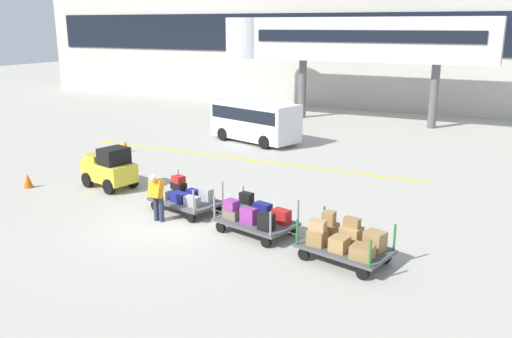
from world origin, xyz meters
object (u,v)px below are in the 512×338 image
baggage_handler (157,195)px  shuttle_van (255,119)px  baggage_cart_middle (255,217)px  baggage_cart_lead (185,197)px  safety_cone_far (125,146)px  baggage_cart_tail (344,241)px  baggage_tug (110,168)px  safety_cone_near (28,181)px

baggage_handler → shuttle_van: shuttle_van is taller
baggage_cart_middle → baggage_handler: (-3.16, -0.51, 0.35)m
shuttle_van → baggage_cart_lead: bearing=-75.6°
baggage_cart_lead → safety_cone_far: (-7.31, 5.76, -0.21)m
baggage_cart_lead → baggage_cart_tail: bearing=-13.2°
baggage_cart_lead → baggage_cart_tail: 6.02m
baggage_tug → safety_cone_near: bearing=-153.0°
baggage_cart_tail → safety_cone_near: bearing=175.9°
baggage_cart_middle → safety_cone_near: (-9.73, 0.24, -0.24)m
baggage_cart_tail → baggage_handler: size_ratio=1.98×
baggage_cart_middle → safety_cone_far: bearing=147.8°
safety_cone_far → shuttle_van: bearing=46.5°
baggage_tug → safety_cone_far: 5.86m
safety_cone_near → safety_cone_far: bearing=94.8°
baggage_tug → baggage_cart_tail: 10.14m
baggage_cart_middle → baggage_tug: bearing=166.6°
baggage_tug → baggage_cart_lead: baggage_tug is taller
baggage_cart_lead → baggage_cart_middle: 3.03m
baggage_tug → baggage_cart_tail: baggage_tug is taller
baggage_cart_middle → baggage_cart_lead: bearing=166.6°
baggage_cart_middle → safety_cone_near: size_ratio=5.61×
safety_cone_near → baggage_cart_middle: bearing=-1.4°
baggage_tug → baggage_cart_tail: (9.87, -2.32, -0.20)m
baggage_cart_lead → baggage_handler: bearing=-100.2°
baggage_tug → shuttle_van: shuttle_van is taller
baggage_handler → safety_cone_far: (-7.09, 6.97, -0.59)m
baggage_tug → baggage_cart_lead: bearing=-13.3°
baggage_tug → safety_cone_near: size_ratio=4.18×
baggage_tug → baggage_cart_middle: size_ratio=0.74×
baggage_handler → safety_cone_near: (-6.56, 0.74, -0.59)m
baggage_cart_tail → shuttle_van: (-8.58, 11.97, 0.68)m
baggage_tug → baggage_handler: (3.79, -2.16, 0.11)m
baggage_tug → safety_cone_far: size_ratio=4.18×
safety_cone_near → baggage_cart_tail: bearing=-4.1°
baggage_cart_middle → baggage_cart_tail: size_ratio=1.00×
baggage_handler → safety_cone_far: 9.96m
baggage_cart_middle → shuttle_van: 12.66m
shuttle_van → safety_cone_far: bearing=-133.5°
baggage_cart_lead → baggage_handler: baggage_handler is taller
baggage_tug → baggage_cart_lead: (4.01, -0.95, -0.27)m
baggage_cart_tail → shuttle_van: bearing=125.6°
baggage_cart_tail → baggage_cart_lead: bearing=166.8°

